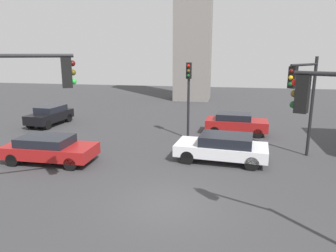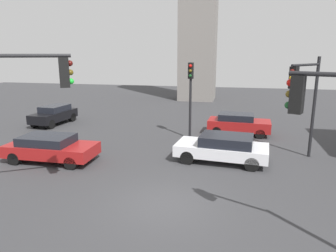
{
  "view_description": "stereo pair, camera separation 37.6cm",
  "coord_description": "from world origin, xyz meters",
  "px_view_note": "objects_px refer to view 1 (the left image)",
  "views": [
    {
      "loc": [
        2.06,
        -10.23,
        5.42
      ],
      "look_at": [
        -0.81,
        4.35,
        1.93
      ],
      "focal_mm": 32.96,
      "sensor_mm": 36.0,
      "label": 1
    },
    {
      "loc": [
        2.43,
        -10.16,
        5.42
      ],
      "look_at": [
        -0.81,
        4.35,
        1.93
      ],
      "focal_mm": 32.96,
      "sensor_mm": 36.0,
      "label": 2
    }
  ],
  "objects_px": {
    "traffic_light_3": "(1,99)",
    "car_4": "(236,123)",
    "car_3": "(50,115)",
    "car_0": "(49,148)",
    "traffic_light_0": "(303,90)",
    "traffic_light_1": "(189,86)",
    "car_1": "(223,147)"
  },
  "relations": [
    {
      "from": "traffic_light_3",
      "to": "car_4",
      "type": "distance_m",
      "value": 15.29
    },
    {
      "from": "car_3",
      "to": "car_4",
      "type": "distance_m",
      "value": 14.13
    },
    {
      "from": "car_0",
      "to": "car_4",
      "type": "distance_m",
      "value": 12.18
    },
    {
      "from": "traffic_light_0",
      "to": "traffic_light_3",
      "type": "relative_size",
      "value": 0.94
    },
    {
      "from": "car_3",
      "to": "car_4",
      "type": "height_order",
      "value": "car_3"
    },
    {
      "from": "car_0",
      "to": "car_4",
      "type": "height_order",
      "value": "car_4"
    },
    {
      "from": "car_0",
      "to": "car_4",
      "type": "xyz_separation_m",
      "value": [
        9.43,
        7.71,
        0.04
      ]
    },
    {
      "from": "traffic_light_1",
      "to": "car_3",
      "type": "bearing_deg",
      "value": -98.46
    },
    {
      "from": "traffic_light_1",
      "to": "car_3",
      "type": "distance_m",
      "value": 11.5
    },
    {
      "from": "car_0",
      "to": "traffic_light_1",
      "type": "bearing_deg",
      "value": 42.46
    },
    {
      "from": "traffic_light_3",
      "to": "car_1",
      "type": "bearing_deg",
      "value": 13.17
    },
    {
      "from": "traffic_light_3",
      "to": "car_1",
      "type": "distance_m",
      "value": 10.33
    },
    {
      "from": "car_1",
      "to": "car_4",
      "type": "xyz_separation_m",
      "value": [
        0.77,
        5.86,
        0.01
      ]
    },
    {
      "from": "traffic_light_0",
      "to": "car_0",
      "type": "height_order",
      "value": "traffic_light_0"
    },
    {
      "from": "traffic_light_1",
      "to": "car_1",
      "type": "distance_m",
      "value": 5.39
    },
    {
      "from": "car_4",
      "to": "traffic_light_1",
      "type": "bearing_deg",
      "value": -146.74
    },
    {
      "from": "traffic_light_0",
      "to": "traffic_light_3",
      "type": "xyz_separation_m",
      "value": [
        -10.66,
        -7.77,
        0.38
      ]
    },
    {
      "from": "traffic_light_3",
      "to": "car_0",
      "type": "height_order",
      "value": "traffic_light_3"
    },
    {
      "from": "traffic_light_0",
      "to": "car_0",
      "type": "distance_m",
      "value": 13.06
    },
    {
      "from": "traffic_light_3",
      "to": "car_4",
      "type": "height_order",
      "value": "traffic_light_3"
    },
    {
      "from": "traffic_light_1",
      "to": "car_4",
      "type": "xyz_separation_m",
      "value": [
        3.09,
        1.8,
        -2.66
      ]
    },
    {
      "from": "traffic_light_0",
      "to": "car_3",
      "type": "xyz_separation_m",
      "value": [
        -17.16,
        5.1,
        -2.88
      ]
    },
    {
      "from": "car_0",
      "to": "car_3",
      "type": "distance_m",
      "value": 9.06
    },
    {
      "from": "car_1",
      "to": "car_3",
      "type": "height_order",
      "value": "car_3"
    },
    {
      "from": "car_3",
      "to": "traffic_light_0",
      "type": "bearing_deg",
      "value": 77.9
    },
    {
      "from": "car_1",
      "to": "car_4",
      "type": "height_order",
      "value": "car_4"
    },
    {
      "from": "traffic_light_3",
      "to": "car_0",
      "type": "relative_size",
      "value": 1.24
    },
    {
      "from": "traffic_light_1",
      "to": "car_1",
      "type": "height_order",
      "value": "traffic_light_1"
    },
    {
      "from": "traffic_light_0",
      "to": "car_1",
      "type": "relative_size",
      "value": 1.11
    },
    {
      "from": "traffic_light_1",
      "to": "car_0",
      "type": "height_order",
      "value": "traffic_light_1"
    },
    {
      "from": "traffic_light_1",
      "to": "car_4",
      "type": "bearing_deg",
      "value": 121.13
    },
    {
      "from": "car_4",
      "to": "traffic_light_0",
      "type": "bearing_deg",
      "value": -56.12
    }
  ]
}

